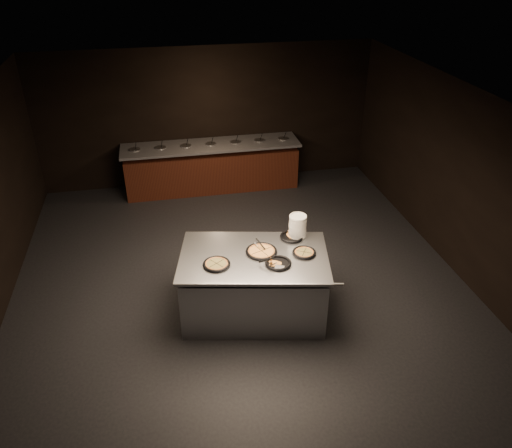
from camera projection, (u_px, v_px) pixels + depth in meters
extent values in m
cube|color=black|center=(242.00, 287.00, 7.84)|extent=(7.00, 8.00, 0.01)
cube|color=black|center=(238.00, 105.00, 6.37)|extent=(7.00, 8.00, 0.01)
cube|color=black|center=(207.00, 117.00, 10.49)|extent=(7.00, 0.01, 2.90)
cube|color=black|center=(463.00, 184.00, 7.71)|extent=(0.01, 8.00, 2.90)
cube|color=#4F2212|center=(212.00, 170.00, 10.65)|extent=(3.60, 0.75, 0.85)
cube|color=slate|center=(211.00, 145.00, 10.37)|extent=(3.70, 0.83, 0.05)
cube|color=#341E0B|center=(213.00, 186.00, 10.84)|extent=(3.60, 0.69, 0.08)
cylinder|color=silver|center=(135.00, 151.00, 10.10)|extent=(0.22, 0.22, 0.08)
cylinder|color=#426729|center=(135.00, 150.00, 10.09)|extent=(0.19, 0.19, 0.02)
cylinder|color=black|center=(136.00, 146.00, 10.03)|extent=(0.04, 0.10, 0.19)
cylinder|color=silver|center=(161.00, 149.00, 10.19)|extent=(0.22, 0.22, 0.08)
cylinder|color=#426729|center=(161.00, 148.00, 10.18)|extent=(0.19, 0.19, 0.02)
cylinder|color=black|center=(162.00, 144.00, 10.12)|extent=(0.04, 0.10, 0.19)
cylinder|color=silver|center=(186.00, 147.00, 10.28)|extent=(0.22, 0.22, 0.08)
cylinder|color=#426729|center=(186.00, 146.00, 10.26)|extent=(0.19, 0.19, 0.02)
cylinder|color=black|center=(187.00, 142.00, 10.21)|extent=(0.04, 0.10, 0.19)
cylinder|color=silver|center=(211.00, 145.00, 10.37)|extent=(0.22, 0.22, 0.08)
cylinder|color=#426729|center=(211.00, 144.00, 10.35)|extent=(0.19, 0.19, 0.02)
cylinder|color=black|center=(212.00, 140.00, 10.30)|extent=(0.04, 0.10, 0.19)
cylinder|color=silver|center=(235.00, 143.00, 10.45)|extent=(0.22, 0.22, 0.08)
cylinder|color=#426729|center=(235.00, 142.00, 10.44)|extent=(0.19, 0.19, 0.02)
cylinder|color=black|center=(237.00, 139.00, 10.39)|extent=(0.04, 0.10, 0.19)
cylinder|color=silver|center=(259.00, 142.00, 10.54)|extent=(0.22, 0.22, 0.08)
cylinder|color=#426729|center=(259.00, 141.00, 10.53)|extent=(0.19, 0.19, 0.02)
cylinder|color=black|center=(261.00, 137.00, 10.47)|extent=(0.04, 0.10, 0.19)
cylinder|color=silver|center=(283.00, 140.00, 10.63)|extent=(0.22, 0.22, 0.08)
cylinder|color=#426729|center=(283.00, 139.00, 10.62)|extent=(0.19, 0.19, 0.02)
cylinder|color=black|center=(285.00, 135.00, 10.56)|extent=(0.04, 0.10, 0.19)
cube|color=silver|center=(254.00, 287.00, 7.11)|extent=(2.16, 1.57, 0.88)
cube|color=silver|center=(254.00, 257.00, 6.85)|extent=(2.25, 1.66, 0.04)
cylinder|color=silver|center=(264.00, 285.00, 6.31)|extent=(2.00, 0.46, 0.04)
cylinder|color=white|center=(298.00, 226.00, 7.20)|extent=(0.25, 0.25, 0.33)
cylinder|color=black|center=(217.00, 265.00, 6.64)|extent=(0.34, 0.34, 0.01)
torus|color=black|center=(217.00, 264.00, 6.64)|extent=(0.37, 0.37, 0.04)
torus|color=brown|center=(217.00, 264.00, 6.63)|extent=(0.31, 0.31, 0.03)
cylinder|color=#B77F49|center=(217.00, 264.00, 6.64)|extent=(0.26, 0.26, 0.02)
cube|color=black|center=(216.00, 263.00, 6.63)|extent=(0.16, 0.22, 0.00)
cube|color=black|center=(216.00, 263.00, 6.63)|extent=(0.22, 0.16, 0.00)
cylinder|color=black|center=(261.00, 252.00, 6.91)|extent=(0.41, 0.41, 0.01)
torus|color=black|center=(261.00, 251.00, 6.90)|extent=(0.44, 0.44, 0.04)
torus|color=brown|center=(261.00, 251.00, 6.90)|extent=(0.38, 0.38, 0.03)
cylinder|color=#E7B654|center=(261.00, 251.00, 6.90)|extent=(0.33, 0.33, 0.02)
cube|color=black|center=(261.00, 251.00, 6.89)|extent=(0.14, 0.31, 0.00)
cube|color=black|center=(261.00, 251.00, 6.89)|extent=(0.31, 0.14, 0.00)
cylinder|color=black|center=(292.00, 237.00, 7.24)|extent=(0.32, 0.32, 0.01)
torus|color=black|center=(292.00, 236.00, 7.23)|extent=(0.34, 0.34, 0.04)
cylinder|color=black|center=(278.00, 264.00, 6.66)|extent=(0.33, 0.33, 0.01)
torus|color=black|center=(278.00, 263.00, 6.66)|extent=(0.36, 0.36, 0.04)
cylinder|color=black|center=(304.00, 253.00, 6.88)|extent=(0.30, 0.30, 0.01)
torus|color=black|center=(304.00, 252.00, 6.87)|extent=(0.33, 0.33, 0.04)
torus|color=brown|center=(304.00, 252.00, 6.87)|extent=(0.26, 0.26, 0.03)
cylinder|color=#B77F49|center=(304.00, 252.00, 6.87)|extent=(0.22, 0.22, 0.02)
cube|color=black|center=(304.00, 252.00, 6.87)|extent=(0.12, 0.20, 0.00)
cube|color=black|center=(304.00, 252.00, 6.87)|extent=(0.20, 0.12, 0.00)
cube|color=silver|center=(252.00, 245.00, 7.04)|extent=(0.13, 0.13, 0.00)
cylinder|color=black|center=(261.00, 244.00, 6.93)|extent=(0.12, 0.16, 0.13)
cylinder|color=silver|center=(256.00, 245.00, 6.99)|extent=(0.07, 0.08, 0.08)
cube|color=silver|center=(279.00, 267.00, 6.57)|extent=(0.15, 0.14, 0.00)
cylinder|color=black|center=(267.00, 260.00, 6.56)|extent=(0.20, 0.13, 0.15)
cylinder|color=silver|center=(273.00, 264.00, 6.57)|extent=(0.10, 0.07, 0.09)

